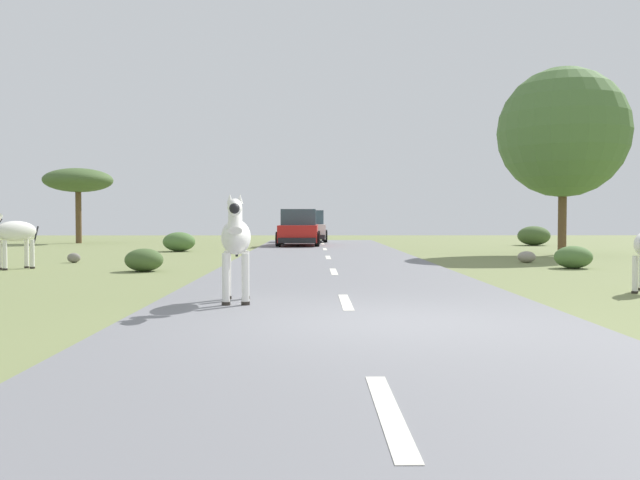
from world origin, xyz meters
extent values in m
plane|color=olive|center=(0.00, 0.00, 0.00)|extent=(90.00, 90.00, 0.00)
cube|color=slate|center=(-0.38, 0.00, 0.03)|extent=(6.00, 64.00, 0.05)
cube|color=silver|center=(-0.38, -4.00, 0.05)|extent=(0.16, 2.00, 0.01)
cube|color=silver|center=(-0.38, 2.00, 0.05)|extent=(0.16, 2.00, 0.01)
cube|color=silver|center=(-0.38, 8.00, 0.05)|extent=(0.16, 2.00, 0.01)
cube|color=silver|center=(-0.38, 14.00, 0.05)|extent=(0.16, 2.00, 0.01)
cube|color=silver|center=(-0.38, 20.00, 0.05)|extent=(0.16, 2.00, 0.01)
cube|color=silver|center=(-0.38, 26.00, 0.05)|extent=(0.16, 2.00, 0.01)
ellipsoid|color=silver|center=(-2.10, 2.04, 1.07)|extent=(0.57, 1.19, 0.55)
cylinder|color=silver|center=(-2.21, 1.65, 0.44)|extent=(0.13, 0.13, 0.79)
cylinder|color=#28231E|center=(-2.21, 1.65, 0.08)|extent=(0.14, 0.14, 0.05)
cylinder|color=silver|center=(-1.91, 1.68, 0.44)|extent=(0.13, 0.13, 0.79)
cylinder|color=#28231E|center=(-1.91, 1.68, 0.08)|extent=(0.14, 0.14, 0.05)
cylinder|color=silver|center=(-2.28, 2.41, 0.44)|extent=(0.13, 0.13, 0.79)
cylinder|color=#28231E|center=(-2.28, 2.41, 0.08)|extent=(0.14, 0.14, 0.05)
cylinder|color=silver|center=(-1.98, 2.43, 0.44)|extent=(0.13, 0.13, 0.79)
cylinder|color=#28231E|center=(-1.98, 2.43, 0.08)|extent=(0.14, 0.14, 0.05)
cylinder|color=silver|center=(-2.04, 1.49, 1.35)|extent=(0.25, 0.43, 0.46)
cube|color=black|center=(-2.04, 1.49, 1.44)|extent=(0.08, 0.38, 0.32)
ellipsoid|color=silver|center=(-2.02, 1.22, 1.52)|extent=(0.26, 0.52, 0.25)
ellipsoid|color=black|center=(-2.00, 1.02, 1.50)|extent=(0.16, 0.19, 0.15)
cone|color=silver|center=(-2.10, 1.34, 1.65)|extent=(0.10, 0.10, 0.15)
cone|color=silver|center=(-1.96, 1.36, 1.65)|extent=(0.10, 0.10, 0.15)
cylinder|color=black|center=(-2.15, 2.62, 0.96)|extent=(0.06, 0.17, 0.47)
cylinder|color=silver|center=(4.94, 3.61, 0.34)|extent=(0.14, 0.14, 0.68)
cylinder|color=#28231E|center=(4.94, 3.61, 0.02)|extent=(0.16, 0.16, 0.05)
ellipsoid|color=silver|center=(-8.82, 9.58, 1.02)|extent=(1.08, 1.19, 0.54)
cylinder|color=silver|center=(-8.94, 9.19, 0.39)|extent=(0.16, 0.16, 0.79)
cylinder|color=#28231E|center=(-8.94, 9.19, 0.03)|extent=(0.19, 0.19, 0.05)
cylinder|color=silver|center=(-8.70, 9.97, 0.39)|extent=(0.16, 0.16, 0.79)
cylinder|color=#28231E|center=(-8.70, 9.97, 0.03)|extent=(0.19, 0.19, 0.05)
cylinder|color=silver|center=(-8.47, 9.78, 0.39)|extent=(0.16, 0.16, 0.79)
cylinder|color=#28231E|center=(-8.47, 9.78, 0.03)|extent=(0.19, 0.19, 0.05)
cylinder|color=black|center=(-8.46, 10.03, 0.91)|extent=(0.13, 0.15, 0.47)
cube|color=red|center=(-1.56, 24.06, 0.63)|extent=(1.88, 4.24, 0.80)
cube|color=#334751|center=(-1.56, 24.26, 1.41)|extent=(1.68, 2.23, 0.76)
cube|color=black|center=(-1.61, 21.90, 0.36)|extent=(1.71, 0.19, 0.24)
cylinder|color=black|center=(-2.49, 22.73, 0.39)|extent=(0.23, 0.68, 0.68)
cylinder|color=black|center=(-0.69, 22.69, 0.39)|extent=(0.23, 0.68, 0.68)
cylinder|color=black|center=(-2.44, 25.43, 0.39)|extent=(0.23, 0.68, 0.68)
cylinder|color=black|center=(-0.64, 25.39, 0.39)|extent=(0.23, 0.68, 0.68)
cube|color=white|center=(-1.13, 29.26, 0.63)|extent=(1.84, 4.22, 0.80)
cube|color=#334751|center=(-1.13, 29.46, 1.41)|extent=(1.66, 2.22, 0.76)
cube|color=black|center=(-1.11, 27.10, 0.36)|extent=(1.71, 0.18, 0.24)
cylinder|color=black|center=(-2.02, 27.90, 0.39)|extent=(0.23, 0.68, 0.68)
cylinder|color=black|center=(-0.22, 27.92, 0.39)|extent=(0.23, 0.68, 0.68)
cylinder|color=black|center=(-2.05, 30.60, 0.39)|extent=(0.23, 0.68, 0.68)
cylinder|color=black|center=(-0.25, 30.62, 0.39)|extent=(0.23, 0.68, 0.68)
cylinder|color=brown|center=(-13.62, 28.38, 1.39)|extent=(0.31, 0.31, 2.77)
ellipsoid|color=#425B2D|center=(-13.62, 28.38, 3.42)|extent=(3.68, 3.68, 1.29)
cylinder|color=brown|center=(8.40, 16.56, 1.31)|extent=(0.31, 0.31, 2.62)
sphere|color=#4C7038|center=(8.40, 16.56, 4.54)|extent=(4.80, 4.80, 4.80)
ellipsoid|color=#4C7038|center=(-6.37, 19.23, 0.40)|extent=(1.32, 1.19, 0.79)
ellipsoid|color=#4C7038|center=(6.18, 9.72, 0.31)|extent=(1.02, 0.92, 0.61)
ellipsoid|color=#425B2D|center=(-5.21, 8.80, 0.29)|extent=(0.98, 0.88, 0.59)
ellipsoid|color=#425B2D|center=(10.17, 25.17, 0.48)|extent=(1.61, 1.45, 0.97)
ellipsoid|color=gray|center=(5.64, 12.03, 0.18)|extent=(0.55, 0.41, 0.35)
ellipsoid|color=gray|center=(-8.20, 12.20, 0.15)|extent=(0.40, 0.28, 0.30)
camera|label=1|loc=(-0.90, -8.54, 1.37)|focal=38.05mm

